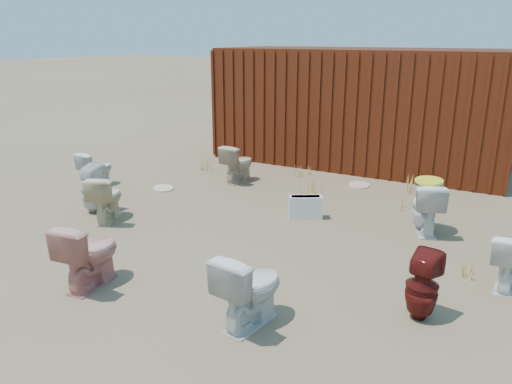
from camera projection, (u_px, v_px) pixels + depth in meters
The scene contains 22 objects.
ground at pixel (234, 243), 6.68m from camera, with size 100.00×100.00×0.00m, color brown.
shipping_container at pixel (362, 107), 10.64m from camera, with size 6.00×2.40×2.40m, color #481A0C.
toilet_front_a at pixel (96, 169), 9.12m from camera, with size 0.36×0.64×0.65m, color white.
toilet_front_pink at pixel (89, 254), 5.44m from camera, with size 0.43×0.75×0.76m, color tan.
toilet_front_c at pixel (250, 288), 4.69m from camera, with size 0.43×0.75×0.76m, color silver.
toilet_front_maroon at pixel (422, 286), 4.80m from camera, with size 0.31×0.32×0.70m, color #58120F.
toilet_front_e at pixel (508, 260), 5.41m from camera, with size 0.36×0.64×0.65m, color white.
toilet_back_a at pixel (92, 189), 7.73m from camera, with size 0.34×0.35×0.77m, color silver.
toilet_back_beige_left at pixel (106, 198), 7.39m from camera, with size 0.40×0.69×0.71m, color beige.
toilet_back_beige_right at pixel (238, 163), 9.39m from camera, with size 0.40×0.70×0.71m, color beige.
toilet_back_yellowlid at pixel (426, 207), 6.94m from camera, with size 0.41×0.73×0.74m, color white.
toilet_back_e at pixel (425, 206), 7.01m from camera, with size 0.33×0.33×0.72m, color white.
yellow_lid at pixel (429, 181), 6.83m from camera, with size 0.38×0.47×0.03m, color yellow.
loose_tank at pixel (305, 207), 7.53m from camera, with size 0.50×0.20×0.35m, color silver.
loose_lid_near at pixel (359, 185), 9.23m from camera, with size 0.38×0.49×0.02m, color beige.
loose_lid_far at pixel (163, 188), 9.03m from camera, with size 0.36×0.47×0.02m, color beige.
weed_clump_a at pixel (209, 163), 10.30m from camera, with size 0.36×0.36×0.29m, color tan.
weed_clump_b at pixel (310, 188), 8.65m from camera, with size 0.32×0.32×0.26m, color tan.
weed_clump_c at pixel (411, 201), 7.83m from camera, with size 0.36×0.36×0.35m, color tan.
weed_clump_d at pixel (301, 170), 9.84m from camera, with size 0.30×0.30×0.24m, color tan.
weed_clump_e at pixel (415, 183), 8.79m from camera, with size 0.34×0.34×0.34m, color tan.
weed_clump_f at pixel (467, 266), 5.77m from camera, with size 0.28×0.28×0.22m, color tan.
Camera 1 is at (3.29, -5.23, 2.65)m, focal length 35.00 mm.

